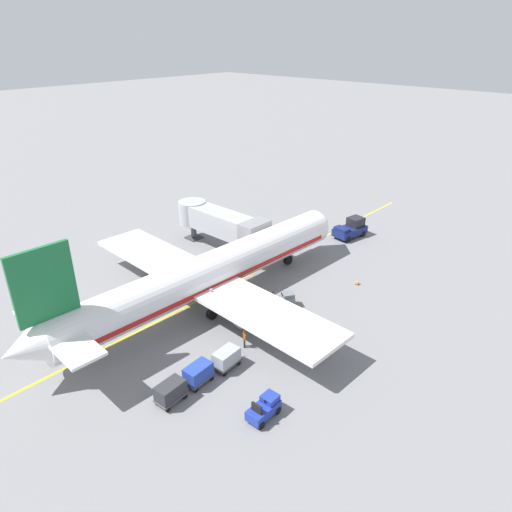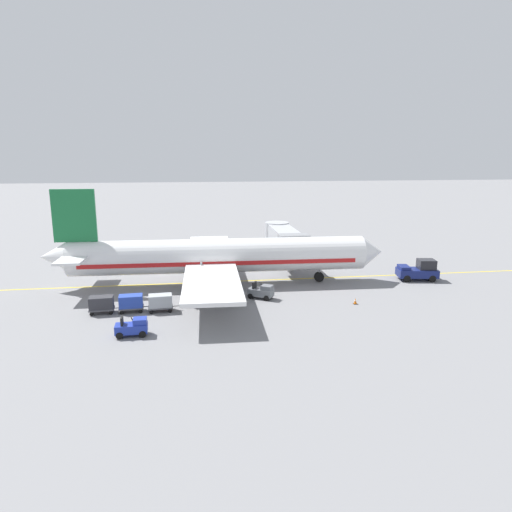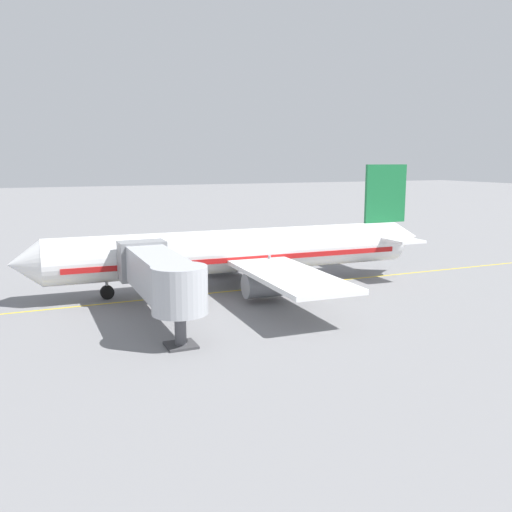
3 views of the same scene
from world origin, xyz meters
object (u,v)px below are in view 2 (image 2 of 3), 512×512
pushback_tractor (419,271)px  baggage_cart_front (160,301)px  baggage_cart_second_in_train (131,302)px  jet_bridge (284,239)px  baggage_tug_trailing (261,292)px  baggage_cart_third_in_train (101,303)px  ground_crew_wing_walker (192,297)px  baggage_tug_lead (133,327)px  parked_airliner (217,257)px  safety_cone_nose_left (355,301)px

pushback_tractor → baggage_cart_front: 29.49m
pushback_tractor → baggage_cart_second_in_train: size_ratio=1.60×
jet_bridge → baggage_cart_second_in_train: size_ratio=4.48×
baggage_tug_trailing → baggage_cart_front: 10.08m
baggage_cart_third_in_train → baggage_cart_front: bearing=87.7°
pushback_tractor → ground_crew_wing_walker: bearing=-76.8°
jet_bridge → baggage_tug_lead: (21.79, -16.70, -2.74)m
baggage_cart_third_in_train → ground_crew_wing_walker: bearing=94.0°
pushback_tractor → baggage_cart_front: (6.85, -28.68, -0.15)m
parked_airliner → baggage_cart_second_in_train: 11.72m
ground_crew_wing_walker → jet_bridge: bearing=142.1°
jet_bridge → baggage_tug_lead: 27.58m
jet_bridge → safety_cone_nose_left: 17.40m
baggage_cart_third_in_train → ground_crew_wing_walker: ground_crew_wing_walker is taller
baggage_cart_second_in_train → baggage_cart_third_in_train: same height
jet_bridge → baggage_cart_third_in_train: size_ratio=4.48×
safety_cone_nose_left → parked_airliner: bearing=-124.3°
jet_bridge → baggage_tug_trailing: size_ratio=4.78×
parked_airliner → baggage_tug_trailing: (5.63, 4.04, -2.47)m
parked_airliner → baggage_cart_third_in_train: bearing=-54.1°
baggage_tug_lead → baggage_cart_second_in_train: (-5.83, -0.80, 0.24)m
baggage_tug_trailing → baggage_cart_second_in_train: (2.26, -12.41, 0.24)m
baggage_cart_front → ground_crew_wing_walker: bearing=105.4°
parked_airliner → baggage_tug_lead: parked_airliner is taller
parked_airliner → baggage_cart_third_in_train: parked_airliner is taller
parked_airliner → baggage_tug_lead: 15.87m
parked_airliner → pushback_tractor: parked_airliner is taller
pushback_tractor → ground_crew_wing_walker: (6.07, -25.84, -0.15)m
parked_airliner → ground_crew_wing_walker: (7.37, -2.88, -2.23)m
baggage_tug_lead → safety_cone_nose_left: (-5.06, 20.29, -0.42)m
baggage_cart_front → baggage_cart_third_in_train: (-0.22, -5.25, 0.00)m
baggage_cart_second_in_train → pushback_tractor: bearing=101.9°
jet_bridge → ground_crew_wing_walker: jet_bridge is taller
baggage_cart_front → safety_cone_nose_left: bearing=88.4°
baggage_tug_lead → baggage_tug_trailing: same height
jet_bridge → safety_cone_nose_left: (16.73, 3.59, -3.16)m
baggage_tug_trailing → baggage_cart_third_in_train: baggage_tug_trailing is taller
baggage_cart_third_in_train → safety_cone_nose_left: baggage_cart_third_in_train is taller
baggage_tug_trailing → ground_crew_wing_walker: size_ratio=1.63×
safety_cone_nose_left → baggage_tug_lead: bearing=-76.0°
baggage_tug_lead → safety_cone_nose_left: size_ratio=4.30×
pushback_tractor → baggage_cart_second_in_train: (6.60, -31.33, -0.15)m
jet_bridge → baggage_cart_front: 22.12m
baggage_cart_third_in_train → ground_crew_wing_walker: size_ratio=1.74×
baggage_tug_trailing → ground_crew_wing_walker: bearing=-75.9°
parked_airliner → ground_crew_wing_walker: 8.22m
pushback_tractor → baggage_tug_trailing: 19.42m
baggage_cart_third_in_train → ground_crew_wing_walker: (-0.56, 8.08, 0.00)m
parked_airliner → baggage_tug_lead: size_ratio=14.68×
baggage_cart_front → safety_cone_nose_left: size_ratio=4.98×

